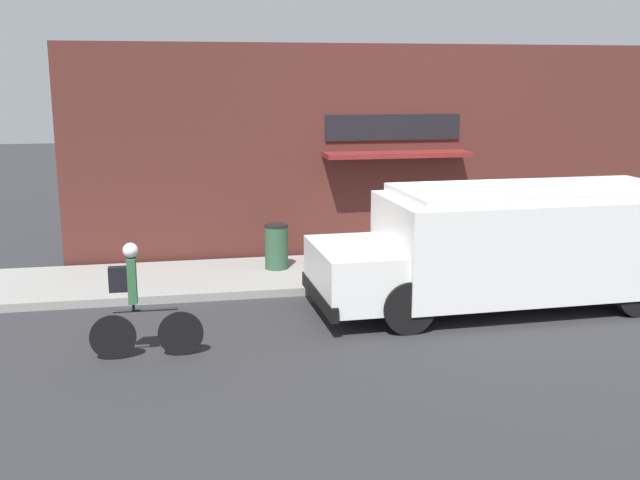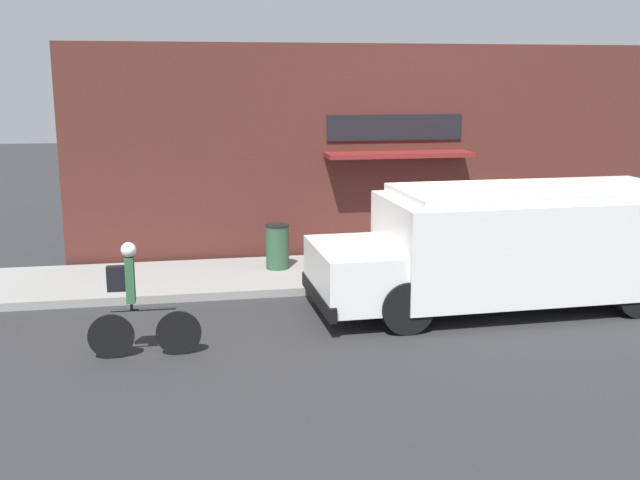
% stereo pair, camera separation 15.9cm
% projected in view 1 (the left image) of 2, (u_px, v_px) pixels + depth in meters
% --- Properties ---
extents(ground_plane, '(70.00, 70.00, 0.00)m').
position_uv_depth(ground_plane, '(444.00, 288.00, 14.42)').
color(ground_plane, '#2B2B2D').
extents(sidewalk, '(28.00, 2.60, 0.15)m').
position_uv_depth(sidewalk, '(422.00, 268.00, 15.65)').
color(sidewalk, gray).
rests_on(sidewalk, ground_plane).
extents(storefront, '(14.72, 0.94, 4.69)m').
position_uv_depth(storefront, '(403.00, 152.00, 16.61)').
color(storefront, '#4C231E').
rests_on(storefront, ground_plane).
extents(school_bus, '(6.70, 2.86, 2.12)m').
position_uv_depth(school_bus, '(516.00, 243.00, 13.14)').
color(school_bus, white).
rests_on(school_bus, ground_plane).
extents(cyclist, '(1.62, 0.22, 1.71)m').
position_uv_depth(cyclist, '(137.00, 303.00, 10.69)').
color(cyclist, black).
rests_on(cyclist, ground_plane).
extents(trash_bin, '(0.48, 0.48, 0.91)m').
position_uv_depth(trash_bin, '(276.00, 247.00, 15.22)').
color(trash_bin, '#2D5138').
rests_on(trash_bin, sidewalk).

